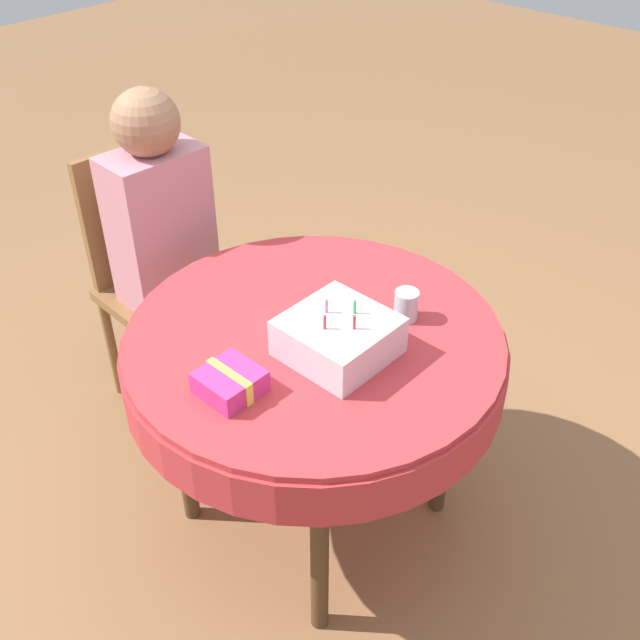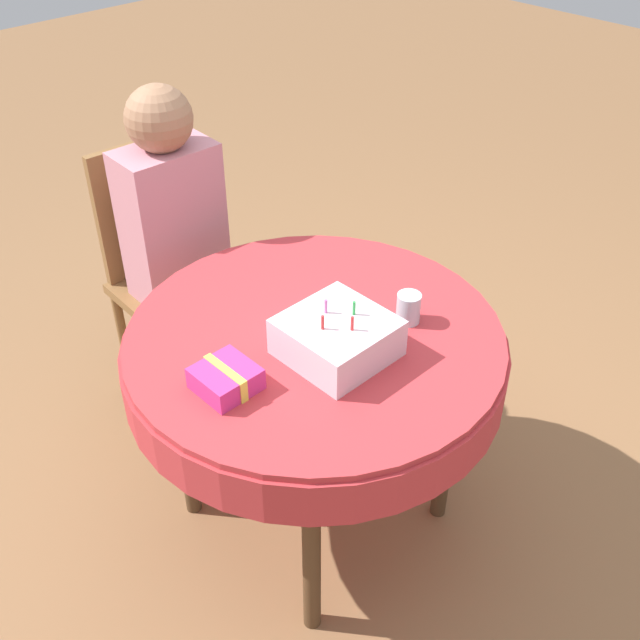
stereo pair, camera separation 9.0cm
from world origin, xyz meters
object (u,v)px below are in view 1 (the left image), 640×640
(person, at_px, (165,230))
(gift_box, at_px, (230,382))
(drinking_glass, at_px, (406,305))
(birthday_cake, at_px, (338,337))
(chair, at_px, (156,273))

(person, distance_m, gift_box, 0.86)
(drinking_glass, xyz_separation_m, gift_box, (-0.53, 0.13, -0.01))
(birthday_cake, bearing_deg, chair, 84.05)
(chair, distance_m, birthday_cake, 1.00)
(chair, distance_m, gift_box, 0.98)
(birthday_cake, relative_size, gift_box, 1.76)
(drinking_glass, bearing_deg, person, 99.31)
(chair, distance_m, person, 0.24)
(chair, bearing_deg, person, -90.00)
(birthday_cake, height_order, drinking_glass, birthday_cake)
(chair, relative_size, person, 0.80)
(drinking_glass, distance_m, gift_box, 0.55)
(person, relative_size, gift_box, 8.31)
(person, bearing_deg, drinking_glass, -78.13)
(chair, xyz_separation_m, birthday_cake, (-0.10, -0.96, 0.28))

